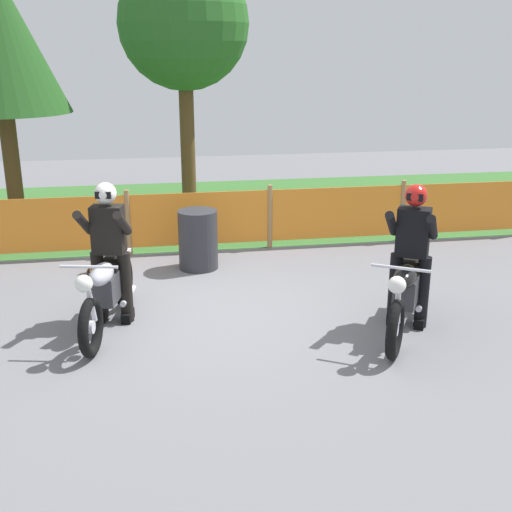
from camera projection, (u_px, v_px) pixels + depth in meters
name	position (u px, v px, depth m)	size (l,w,h in m)	color
ground	(218.00, 309.00, 8.01)	(24.00, 24.00, 0.02)	slate
grass_verge	(189.00, 210.00, 12.90)	(24.00, 5.61, 0.01)	#386B2D
barrier_fence	(200.00, 219.00, 10.11)	(11.40, 0.08, 1.05)	#997547
tree_near_left	(184.00, 25.00, 11.59)	(2.41, 2.41, 4.78)	brown
motorcycle_lead	(406.00, 293.00, 7.20)	(1.17, 1.85, 0.99)	black
motorcycle_trailing	(108.00, 290.00, 7.30)	(0.74, 2.05, 0.98)	black
rider_lead	(412.00, 248.00, 7.26)	(0.71, 0.79, 1.69)	black
rider_trailing	(110.00, 245.00, 7.36)	(0.63, 0.74, 1.69)	black
traffic_cone	(97.00, 255.00, 9.22)	(0.32, 0.32, 0.53)	black
spare_drum	(198.00, 240.00, 9.36)	(0.58, 0.58, 0.88)	#2D2D33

